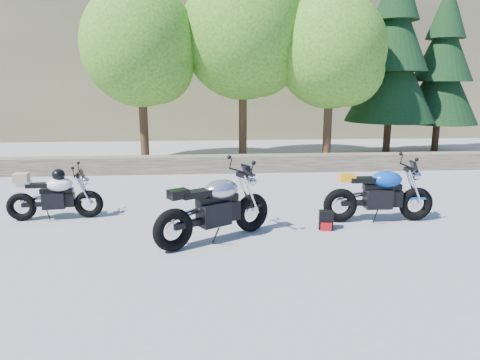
% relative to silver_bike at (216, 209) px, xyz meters
% --- Properties ---
extents(ground, '(90.00, 90.00, 0.00)m').
position_rel_silver_bike_xyz_m(ground, '(0.30, 0.27, -0.55)').
color(ground, gray).
rests_on(ground, ground).
extents(stone_wall, '(22.00, 0.55, 0.50)m').
position_rel_silver_bike_xyz_m(stone_wall, '(0.30, 5.77, -0.30)').
color(stone_wall, '#4E4134').
rests_on(stone_wall, ground).
extents(hillside, '(80.00, 30.00, 15.00)m').
position_rel_silver_bike_xyz_m(hillside, '(3.30, 28.27, 6.95)').
color(hillside, brown).
rests_on(hillside, ground).
extents(tree_decid_left, '(3.67, 3.67, 5.62)m').
position_rel_silver_bike_xyz_m(tree_decid_left, '(-2.09, 7.40, 3.08)').
color(tree_decid_left, '#382314').
rests_on(tree_decid_left, ground).
extents(tree_decid_mid, '(4.08, 4.08, 6.24)m').
position_rel_silver_bike_xyz_m(tree_decid_mid, '(1.21, 7.80, 3.49)').
color(tree_decid_mid, '#382314').
rests_on(tree_decid_mid, ground).
extents(tree_decid_right, '(3.54, 3.54, 5.41)m').
position_rel_silver_bike_xyz_m(tree_decid_right, '(4.01, 7.20, 2.95)').
color(tree_decid_right, '#382314').
rests_on(tree_decid_right, ground).
extents(conifer_near, '(3.17, 3.17, 7.06)m').
position_rel_silver_bike_xyz_m(conifer_near, '(6.50, 8.47, 3.13)').
color(conifer_near, '#382314').
rests_on(conifer_near, ground).
extents(conifer_far, '(2.82, 2.82, 6.27)m').
position_rel_silver_bike_xyz_m(conifer_far, '(8.70, 9.07, 2.72)').
color(conifer_far, '#382314').
rests_on(conifer_far, ground).
extents(silver_bike, '(2.00, 1.34, 1.13)m').
position_rel_silver_bike_xyz_m(silver_bike, '(0.00, 0.00, 0.00)').
color(silver_bike, black).
rests_on(silver_bike, ground).
extents(white_bike, '(1.80, 0.57, 0.99)m').
position_rel_silver_bike_xyz_m(white_bike, '(-3.09, 1.40, -0.06)').
color(white_bike, black).
rests_on(white_bike, ground).
extents(blue_bike, '(2.13, 0.68, 1.07)m').
position_rel_silver_bike_xyz_m(blue_bike, '(3.13, 0.80, -0.03)').
color(blue_bike, black).
rests_on(blue_bike, ground).
extents(backpack, '(0.28, 0.26, 0.34)m').
position_rel_silver_bike_xyz_m(backpack, '(2.00, 0.41, -0.38)').
color(backpack, black).
rests_on(backpack, ground).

